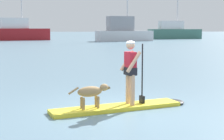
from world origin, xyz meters
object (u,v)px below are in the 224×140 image
at_px(moored_boat_far_port, 174,32).
at_px(moored_boat_starboard, 18,32).
at_px(paddleboard, 125,107).
at_px(dog, 92,92).
at_px(person_paddler, 131,68).
at_px(moored_boat_port, 123,32).

bearing_deg(moored_boat_far_port, moored_boat_starboard, -171.00).
bearing_deg(paddleboard, dog, -163.33).
bearing_deg(moored_boat_far_port, paddleboard, -108.40).
relative_size(paddleboard, dog, 3.50).
bearing_deg(person_paddler, paddleboard, -163.33).
bearing_deg(moored_boat_starboard, paddleboard, -78.94).
relative_size(paddleboard, moored_boat_far_port, 0.35).
distance_m(moored_boat_port, moored_boat_far_port, 15.87).
xyz_separation_m(person_paddler, moored_boat_port, (7.05, 46.41, 0.46)).
height_order(moored_boat_starboard, moored_boat_far_port, moored_boat_starboard).
height_order(dog, moored_boat_far_port, moored_boat_far_port).
bearing_deg(person_paddler, dog, -163.33).
distance_m(paddleboard, dog, 1.02).
bearing_deg(moored_boat_port, moored_boat_starboard, 161.04).
height_order(moored_boat_port, moored_boat_far_port, moored_boat_port).
bearing_deg(moored_boat_starboard, dog, -79.91).
distance_m(moored_boat_starboard, moored_boat_far_port, 29.61).
distance_m(paddleboard, person_paddler, 1.02).
xyz_separation_m(paddleboard, moored_boat_port, (7.22, 46.46, 1.46)).
height_order(paddleboard, dog, dog).
xyz_separation_m(dog, moored_boat_starboard, (-9.38, 52.72, 1.00)).
bearing_deg(person_paddler, moored_boat_starboard, 101.24).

